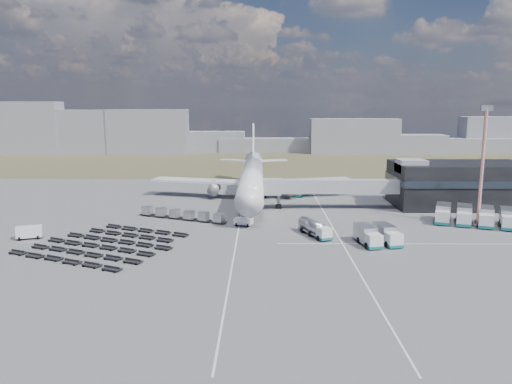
{
  "coord_description": "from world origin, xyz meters",
  "views": [
    {
      "loc": [
        2.15,
        -89.58,
        23.37
      ],
      "look_at": [
        1.12,
        19.35,
        4.0
      ],
      "focal_mm": 35.0,
      "sensor_mm": 36.0,
      "label": 1
    }
  ],
  "objects": [
    {
      "name": "floodlight_mast",
      "position": [
        44.19,
        4.71,
        11.56
      ],
      "size": [
        2.17,
        1.78,
        23.06
      ],
      "rotation": [
        0.0,
        0.0,
        -0.08
      ],
      "color": "red",
      "rests_on": "ground"
    },
    {
      "name": "service_trucks_near",
      "position": [
        21.82,
        -8.26,
        1.57
      ],
      "size": [
        7.28,
        8.21,
        2.88
      ],
      "rotation": [
        0.0,
        0.0,
        0.2
      ],
      "color": "white",
      "rests_on": "ground"
    },
    {
      "name": "lane_markings",
      "position": [
        9.77,
        3.0,
        0.01
      ],
      "size": [
        47.12,
        110.0,
        0.01
      ],
      "color": "silver",
      "rests_on": "ground"
    },
    {
      "name": "uld_row",
      "position": [
        -13.9,
        9.5,
        1.08
      ],
      "size": [
        18.88,
        9.51,
        1.8
      ],
      "rotation": [
        0.0,
        0.0,
        -0.41
      ],
      "color": "black",
      "rests_on": "ground"
    },
    {
      "name": "airliner",
      "position": [
        0.0,
        32.38,
        5.29
      ],
      "size": [
        51.59,
        64.53,
        17.62
      ],
      "color": "white",
      "rests_on": "ground"
    },
    {
      "name": "catering_truck",
      "position": [
        12.33,
        36.72,
        1.49
      ],
      "size": [
        4.77,
        6.86,
        2.91
      ],
      "rotation": [
        0.0,
        0.0,
        -0.38
      ],
      "color": "white",
      "rests_on": "ground"
    },
    {
      "name": "terminal",
      "position": [
        47.77,
        23.96,
        5.25
      ],
      "size": [
        30.4,
        16.4,
        11.0
      ],
      "color": "black",
      "rests_on": "ground"
    },
    {
      "name": "skyline",
      "position": [
        -15.01,
        148.57,
        8.72
      ],
      "size": [
        303.64,
        25.68,
        24.28
      ],
      "color": "gray",
      "rests_on": "ground"
    },
    {
      "name": "grass_strip",
      "position": [
        0.0,
        110.0,
        0.01
      ],
      "size": [
        420.0,
        90.0,
        0.01
      ],
      "primitive_type": "cube",
      "color": "brown",
      "rests_on": "ground"
    },
    {
      "name": "utility_van",
      "position": [
        -38.35,
        -5.42,
        1.13
      ],
      "size": [
        4.6,
        3.16,
        2.25
      ],
      "primitive_type": "cube",
      "rotation": [
        0.0,
        0.0,
        0.33
      ],
      "color": "white",
      "rests_on": "ground"
    },
    {
      "name": "jet_bridge",
      "position": [
        15.9,
        20.42,
        5.05
      ],
      "size": [
        30.3,
        3.8,
        7.05
      ],
      "color": "#939399",
      "rests_on": "ground"
    },
    {
      "name": "fuel_tanker",
      "position": [
        11.82,
        -3.0,
        1.42
      ],
      "size": [
        5.51,
        8.92,
        2.83
      ],
      "rotation": [
        0.0,
        0.0,
        0.41
      ],
      "color": "white",
      "rests_on": "ground"
    },
    {
      "name": "baggage_dollies",
      "position": [
        -23.68,
        -9.6,
        0.34
      ],
      "size": [
        27.35,
        27.59,
        0.67
      ],
      "rotation": [
        0.0,
        0.0,
        -0.42
      ],
      "color": "black",
      "rests_on": "ground"
    },
    {
      "name": "pushback_tug",
      "position": [
        -1.15,
        4.4,
        0.75
      ],
      "size": [
        3.81,
        2.9,
        1.51
      ],
      "primitive_type": "cube",
      "rotation": [
        0.0,
        0.0,
        -0.33
      ],
      "color": "white",
      "rests_on": "ground"
    },
    {
      "name": "ground",
      "position": [
        0.0,
        0.0,
        0.0
      ],
      "size": [
        420.0,
        420.0,
        0.0
      ],
      "primitive_type": "plane",
      "color": "#565659",
      "rests_on": "ground"
    },
    {
      "name": "service_trucks_far",
      "position": [
        44.03,
        5.77,
        1.74
      ],
      "size": [
        16.35,
        12.76,
        3.21
      ],
      "rotation": [
        0.0,
        0.0,
        -0.38
      ],
      "color": "white",
      "rests_on": "ground"
    }
  ]
}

